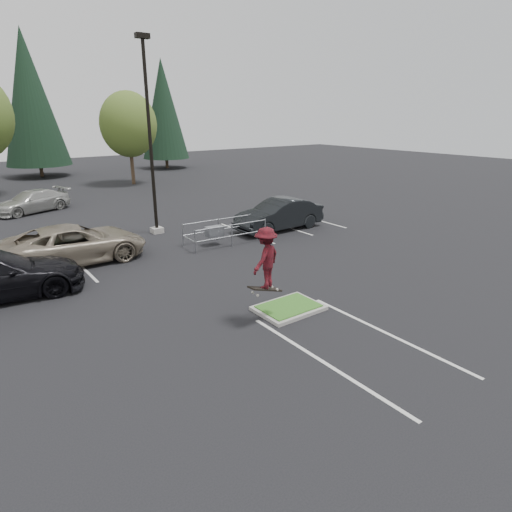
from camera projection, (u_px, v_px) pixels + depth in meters
ground at (289, 310)px, 14.62m from camera, size 120.00×120.00×0.00m
grass_median at (289, 308)px, 14.59m from camera, size 2.20×1.60×0.16m
stall_lines at (174, 269)px, 18.47m from camera, size 22.62×17.60×0.01m
light_pole at (151, 150)px, 22.63m from camera, size 0.70×0.60×10.12m
decid_c at (128, 127)px, 39.13m from camera, size 5.12×5.12×8.38m
conif_b at (30, 98)px, 43.11m from camera, size 6.38×6.38×14.50m
conif_c at (163, 109)px, 50.52m from camera, size 5.50×5.50×12.50m
cart_corral at (217, 231)px, 21.66m from camera, size 4.17×1.66×1.16m
skateboarder at (265, 259)px, 13.08m from camera, size 1.44×1.17×2.21m
car_l_tan at (75, 244)px, 19.04m from camera, size 6.22×2.93×1.72m
car_r_charc at (279, 214)px, 24.50m from camera, size 5.36×1.91×1.76m
car_far_silver at (33, 201)px, 28.96m from camera, size 5.44×3.74×1.46m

